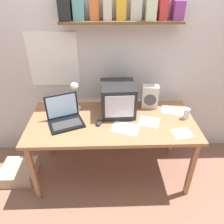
% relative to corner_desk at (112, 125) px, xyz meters
% --- Properties ---
extents(ground_plane, '(12.00, 12.00, 0.00)m').
position_rel_corner_desk_xyz_m(ground_plane, '(0.00, 0.00, -0.69)').
color(ground_plane, '#91634F').
extents(back_wall, '(5.60, 0.24, 2.60)m').
position_rel_corner_desk_xyz_m(back_wall, '(-0.00, 0.50, 0.63)').
color(back_wall, silver).
rests_on(back_wall, ground_plane).
extents(corner_desk, '(1.69, 0.79, 0.74)m').
position_rel_corner_desk_xyz_m(corner_desk, '(0.00, 0.00, 0.00)').
color(corner_desk, '#A86E48').
rests_on(corner_desk, ground_plane).
extents(crt_monitor, '(0.36, 0.37, 0.33)m').
position_rel_corner_desk_xyz_m(crt_monitor, '(0.07, 0.16, 0.22)').
color(crt_monitor, '#232326').
rests_on(crt_monitor, corner_desk).
extents(laptop, '(0.41, 0.38, 0.27)m').
position_rel_corner_desk_xyz_m(laptop, '(-0.48, -0.01, 0.13)').
color(laptop, black).
rests_on(laptop, corner_desk).
extents(desk_lamp, '(0.11, 0.15, 0.34)m').
position_rel_corner_desk_xyz_m(desk_lamp, '(-0.38, 0.20, 0.29)').
color(desk_lamp, silver).
rests_on(desk_lamp, corner_desk).
extents(juice_glass, '(0.06, 0.06, 0.12)m').
position_rel_corner_desk_xyz_m(juice_glass, '(0.76, 0.01, 0.11)').
color(juice_glass, white).
rests_on(juice_glass, corner_desk).
extents(space_heater, '(0.19, 0.13, 0.26)m').
position_rel_corner_desk_xyz_m(space_heater, '(0.43, 0.26, 0.19)').
color(space_heater, silver).
rests_on(space_heater, corner_desk).
extents(computer_mouse, '(0.08, 0.11, 0.03)m').
position_rel_corner_desk_xyz_m(computer_mouse, '(-0.13, -0.06, 0.07)').
color(computer_mouse, '#232326').
rests_on(computer_mouse, corner_desk).
extents(loose_paper_near_laptop, '(0.25, 0.24, 0.00)m').
position_rel_corner_desk_xyz_m(loose_paper_near_laptop, '(0.37, -0.04, 0.06)').
color(loose_paper_near_laptop, white).
rests_on(loose_paper_near_laptop, corner_desk).
extents(printed_handout, '(0.21, 0.18, 0.00)m').
position_rel_corner_desk_xyz_m(printed_handout, '(0.65, -0.24, 0.06)').
color(printed_handout, white).
rests_on(printed_handout, corner_desk).
extents(loose_paper_near_monitor, '(0.29, 0.24, 0.00)m').
position_rel_corner_desk_xyz_m(loose_paper_near_monitor, '(0.68, 0.17, 0.06)').
color(loose_paper_near_monitor, white).
rests_on(loose_paper_near_monitor, corner_desk).
extents(open_notebook, '(0.31, 0.26, 0.00)m').
position_rel_corner_desk_xyz_m(open_notebook, '(0.13, -0.14, 0.06)').
color(open_notebook, white).
rests_on(open_notebook, corner_desk).
extents(floor_cushion, '(0.37, 0.37, 0.14)m').
position_rel_corner_desk_xyz_m(floor_cushion, '(-1.08, -0.03, -0.62)').
color(floor_cushion, '#CCAD91').
rests_on(floor_cushion, ground_plane).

